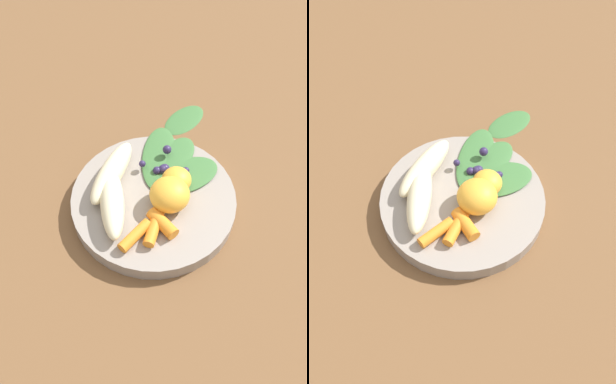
{
  "view_description": "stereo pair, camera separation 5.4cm",
  "coord_description": "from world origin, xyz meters",
  "views": [
    {
      "loc": [
        0.35,
        0.04,
        0.5
      ],
      "look_at": [
        0.0,
        0.0,
        0.03
      ],
      "focal_mm": 39.13,
      "sensor_mm": 36.0,
      "label": 1
    },
    {
      "loc": [
        0.34,
        0.1,
        0.5
      ],
      "look_at": [
        0.0,
        0.0,
        0.03
      ],
      "focal_mm": 39.13,
      "sensor_mm": 36.0,
      "label": 2
    }
  ],
  "objects": [
    {
      "name": "ground_plane",
      "position": [
        0.0,
        0.0,
        0.0
      ],
      "size": [
        2.4,
        2.4,
        0.0
      ],
      "primitive_type": "plane",
      "color": "brown"
    },
    {
      "name": "bowl",
      "position": [
        0.0,
        0.0,
        0.01
      ],
      "size": [
        0.23,
        0.23,
        0.02
      ],
      "primitive_type": "cylinder",
      "color": "gray",
      "rests_on": "ground_plane"
    },
    {
      "name": "banana_peeled_left",
      "position": [
        0.03,
        -0.05,
        0.04
      ],
      "size": [
        0.12,
        0.06,
        0.03
      ],
      "primitive_type": "ellipsoid",
      "rotation": [
        0.0,
        0.0,
        6.52
      ],
      "color": "beige",
      "rests_on": "bowl"
    },
    {
      "name": "banana_peeled_right",
      "position": [
        -0.02,
        -0.06,
        0.04
      ],
      "size": [
        0.12,
        0.06,
        0.03
      ],
      "primitive_type": "ellipsoid",
      "rotation": [
        0.0,
        0.0,
        6.03
      ],
      "color": "beige",
      "rests_on": "bowl"
    },
    {
      "name": "orange_segment_near",
      "position": [
        -0.02,
        0.03,
        0.04
      ],
      "size": [
        0.04,
        0.04,
        0.03
      ],
      "primitive_type": "ellipsoid",
      "color": "#F4A833",
      "rests_on": "bowl"
    },
    {
      "name": "orange_segment_far",
      "position": [
        0.01,
        0.02,
        0.04
      ],
      "size": [
        0.06,
        0.06,
        0.04
      ],
      "primitive_type": "ellipsoid",
      "color": "#F4A833",
      "rests_on": "bowl"
    },
    {
      "name": "carrot_front",
      "position": [
        0.07,
        -0.02,
        0.03
      ],
      "size": [
        0.05,
        0.04,
        0.02
      ],
      "primitive_type": "cylinder",
      "rotation": [
        0.0,
        1.57,
        5.7
      ],
      "color": "orange",
      "rests_on": "bowl"
    },
    {
      "name": "carrot_mid_left",
      "position": [
        0.05,
        0.01,
        0.03
      ],
      "size": [
        0.06,
        0.02,
        0.02
      ],
      "primitive_type": "cylinder",
      "rotation": [
        0.0,
        1.57,
        6.13
      ],
      "color": "orange",
      "rests_on": "bowl"
    },
    {
      "name": "carrot_mid_right",
      "position": [
        0.05,
        0.02,
        0.03
      ],
      "size": [
        0.05,
        0.05,
        0.02
      ],
      "primitive_type": "cylinder",
      "rotation": [
        0.0,
        1.57,
        7.09
      ],
      "color": "orange",
      "rests_on": "bowl"
    },
    {
      "name": "blueberry_pile",
      "position": [
        -0.05,
        0.01,
        0.03
      ],
      "size": [
        0.05,
        0.07,
        0.02
      ],
      "color": "#2D234C",
      "rests_on": "bowl"
    },
    {
      "name": "coconut_shred_patch",
      "position": [
        -0.05,
        0.04,
        0.03
      ],
      "size": [
        0.04,
        0.04,
        0.0
      ],
      "primitive_type": "cylinder",
      "color": "white",
      "rests_on": "bowl"
    },
    {
      "name": "kale_leaf_left",
      "position": [
        -0.04,
        0.04,
        0.03
      ],
      "size": [
        0.11,
        0.12,
        0.0
      ],
      "primitive_type": "ellipsoid",
      "rotation": [
        0.0,
        0.0,
        8.46
      ],
      "color": "#3D7038",
      "rests_on": "bowl"
    },
    {
      "name": "kale_leaf_right",
      "position": [
        -0.07,
        0.02,
        0.03
      ],
      "size": [
        0.1,
        0.08,
        0.0
      ],
      "primitive_type": "ellipsoid",
      "rotation": [
        0.0,
        0.0,
        9.03
      ],
      "color": "#3D7038",
      "rests_on": "bowl"
    },
    {
      "name": "kale_leaf_rear",
      "position": [
        -0.07,
        -0.0,
        0.03
      ],
      "size": [
        0.13,
        0.06,
        0.0
      ],
      "primitive_type": "ellipsoid",
      "rotation": [
        0.0,
        0.0,
        9.47
      ],
      "color": "#3D7038",
      "rests_on": "bowl"
    },
    {
      "name": "kale_leaf_stray",
      "position": [
        -0.18,
        0.03,
        0.0
      ],
      "size": [
        0.1,
        0.09,
        0.01
      ],
      "primitive_type": "ellipsoid",
      "rotation": [
        0.0,
        0.0,
        2.54
      ],
      "color": "#3D7038",
      "rests_on": "ground_plane"
    }
  ]
}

